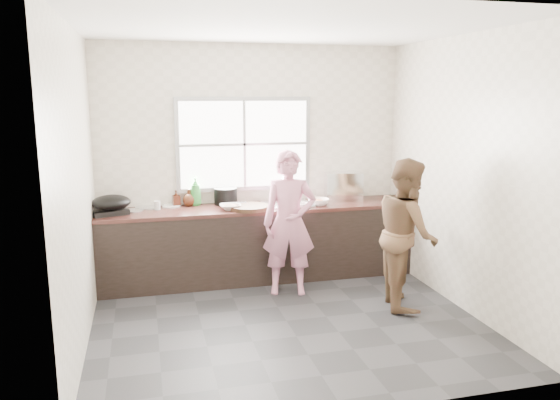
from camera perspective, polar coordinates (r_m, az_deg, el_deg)
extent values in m
cube|color=#2C2C2F|center=(5.34, 0.67, -12.55)|extent=(3.60, 3.20, 0.01)
cube|color=silver|center=(4.93, 0.75, 17.70)|extent=(3.60, 3.20, 0.01)
cube|color=beige|center=(6.51, -2.91, 4.12)|extent=(3.60, 0.01, 2.70)
cube|color=beige|center=(4.83, -20.48, 0.99)|extent=(0.01, 3.20, 2.70)
cube|color=beige|center=(5.69, 18.59, 2.55)|extent=(0.01, 3.20, 2.70)
cube|color=beige|center=(3.46, 7.52, -2.17)|extent=(3.60, 0.01, 2.70)
cube|color=black|center=(6.39, -2.28, -4.61)|extent=(3.60, 0.62, 0.82)
cube|color=#361B16|center=(6.29, -2.31, -0.83)|extent=(3.60, 0.64, 0.04)
cube|color=silver|center=(6.36, 0.78, -0.45)|extent=(0.55, 0.45, 0.02)
cylinder|color=silver|center=(6.52, 0.33, 1.14)|extent=(0.02, 0.02, 0.30)
cube|color=#9EA0A5|center=(6.45, -3.78, 5.84)|extent=(1.60, 0.05, 1.10)
cube|color=white|center=(6.43, -3.74, 5.82)|extent=(1.50, 0.01, 1.00)
imported|color=pink|center=(5.84, 0.97, -2.89)|extent=(0.60, 0.46, 1.45)
imported|color=brown|center=(5.64, 13.11, -3.38)|extent=(0.72, 0.85, 1.51)
cylinder|color=black|center=(6.12, -3.22, -0.77)|extent=(0.55, 0.55, 0.04)
cube|color=#B3B5BA|center=(6.28, -4.46, -0.28)|extent=(0.21, 0.11, 0.01)
imported|color=silver|center=(6.12, -5.20, -0.72)|extent=(0.26, 0.26, 0.06)
imported|color=white|center=(6.35, 4.06, -0.26)|extent=(0.21, 0.21, 0.06)
imported|color=silver|center=(6.19, 2.45, -0.51)|extent=(0.28, 0.28, 0.07)
cylinder|color=black|center=(6.40, -5.70, 0.40)|extent=(0.31, 0.31, 0.19)
cylinder|color=white|center=(6.39, -11.28, -0.59)|extent=(0.24, 0.24, 0.02)
imported|color=#2D8B35|center=(6.38, -8.82, 0.93)|extent=(0.16, 0.16, 0.34)
imported|color=#401B10|center=(6.37, -10.80, 0.10)|extent=(0.09, 0.09, 0.17)
imported|color=#492312|center=(6.38, -9.46, 0.20)|extent=(0.15, 0.15, 0.18)
cylinder|color=silver|center=(6.24, -12.71, -0.55)|extent=(0.07, 0.07, 0.10)
cube|color=black|center=(6.18, -17.49, -1.11)|extent=(0.46, 0.46, 0.06)
ellipsoid|color=black|center=(6.08, -17.23, -0.23)|extent=(0.46, 0.46, 0.15)
cube|color=silver|center=(6.76, 6.58, 1.55)|extent=(0.48, 0.37, 0.33)
cylinder|color=silver|center=(6.24, -15.05, -1.06)|extent=(0.25, 0.25, 0.01)
cylinder|color=silver|center=(6.38, -13.65, -0.72)|extent=(0.35, 0.35, 0.01)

